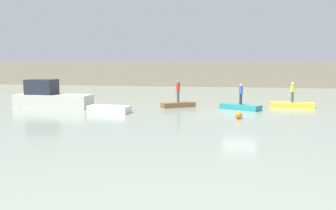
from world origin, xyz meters
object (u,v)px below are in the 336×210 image
at_px(rowboat_yellow, 292,105).
at_px(person_blue_shirt, 241,93).
at_px(person_red_shirt, 178,90).
at_px(mooring_buoy, 239,115).
at_px(rowboat_brown, 178,105).
at_px(rowboat_white, 109,109).
at_px(motorboat, 50,97).
at_px(rowboat_teal, 241,107).
at_px(person_yellow_shirt, 292,91).

height_order(rowboat_yellow, person_blue_shirt, person_blue_shirt).
bearing_deg(person_red_shirt, mooring_buoy, -48.23).
relative_size(rowboat_brown, person_red_shirt, 1.56).
bearing_deg(mooring_buoy, rowboat_brown, 131.77).
xyz_separation_m(rowboat_white, person_red_shirt, (4.62, 4.27, 1.19)).
height_order(rowboat_brown, rowboat_yellow, rowboat_yellow).
distance_m(motorboat, mooring_buoy, 16.12).
distance_m(person_red_shirt, mooring_buoy, 7.63).
distance_m(motorboat, rowboat_yellow, 20.37).
distance_m(rowboat_brown, person_red_shirt, 1.25).
xyz_separation_m(motorboat, rowboat_white, (6.02, -2.43, -0.58)).
bearing_deg(rowboat_yellow, rowboat_teal, -149.26).
bearing_deg(person_blue_shirt, rowboat_yellow, 26.54).
height_order(person_red_shirt, mooring_buoy, person_red_shirt).
relative_size(rowboat_white, rowboat_yellow, 0.91).
bearing_deg(person_red_shirt, rowboat_brown, -90.00).
xyz_separation_m(person_yellow_shirt, mooring_buoy, (-4.43, -7.04, -1.14)).
xyz_separation_m(motorboat, rowboat_yellow, (20.09, 3.27, -0.63)).
bearing_deg(rowboat_yellow, motorboat, -166.56).
xyz_separation_m(rowboat_white, rowboat_yellow, (14.07, 5.70, -0.05)).
distance_m(rowboat_brown, person_blue_shirt, 5.36).
height_order(person_blue_shirt, mooring_buoy, person_blue_shirt).
xyz_separation_m(rowboat_brown, rowboat_yellow, (9.45, 1.42, 0.01)).
bearing_deg(person_red_shirt, motorboat, -170.16).
relative_size(rowboat_yellow, person_yellow_shirt, 2.08).
xyz_separation_m(rowboat_white, person_blue_shirt, (9.81, 3.57, 1.08)).
bearing_deg(rowboat_white, motorboat, 167.13).
bearing_deg(person_red_shirt, rowboat_yellow, 8.56).
bearing_deg(person_blue_shirt, rowboat_white, -160.01).
bearing_deg(mooring_buoy, person_yellow_shirt, 57.81).
bearing_deg(rowboat_white, rowboat_brown, 51.85).
distance_m(rowboat_white, person_yellow_shirt, 15.22).
relative_size(rowboat_brown, person_yellow_shirt, 1.69).
xyz_separation_m(rowboat_yellow, person_yellow_shirt, (0.00, 0.00, 1.17)).
distance_m(motorboat, rowboat_white, 6.52).
relative_size(rowboat_brown, person_blue_shirt, 1.73).
distance_m(rowboat_teal, person_red_shirt, 5.38).
bearing_deg(rowboat_yellow, person_red_shirt, -167.24).
height_order(rowboat_teal, rowboat_yellow, rowboat_yellow).
bearing_deg(rowboat_teal, rowboat_white, -128.97).
bearing_deg(rowboat_brown, motorboat, 157.28).
relative_size(motorboat, person_yellow_shirt, 3.82).
relative_size(rowboat_brown, rowboat_teal, 0.87).
xyz_separation_m(rowboat_brown, person_yellow_shirt, (9.45, 1.42, 1.18)).
height_order(rowboat_yellow, person_red_shirt, person_red_shirt).
xyz_separation_m(rowboat_white, mooring_buoy, (9.64, -1.34, -0.02)).
relative_size(person_red_shirt, person_blue_shirt, 1.11).
height_order(rowboat_white, person_blue_shirt, person_blue_shirt).
height_order(motorboat, rowboat_teal, motorboat).
bearing_deg(rowboat_brown, rowboat_yellow, -23.99).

